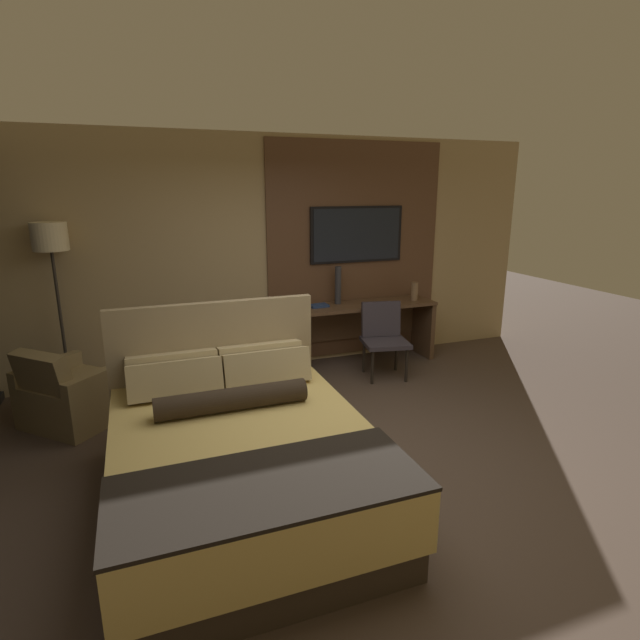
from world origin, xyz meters
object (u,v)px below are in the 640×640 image
object	(u,v)px
armchair_by_window	(72,396)
vase_tall	(338,285)
bed	(240,454)
desk_chair	(383,333)
floor_lamp	(52,252)
book	(319,306)
tv	(357,234)
desk	(362,322)
vase_short	(414,291)

from	to	relation	value
armchair_by_window	vase_tall	size ratio (longest dim) A/B	2.27
bed	armchair_by_window	xyz separation A→B (m)	(-1.25, 1.78, -0.09)
desk_chair	floor_lamp	xyz separation A→B (m)	(-3.46, 0.55, 1.05)
desk_chair	book	size ratio (longest dim) A/B	3.77
bed	book	world-z (taller)	bed
tv	desk_chair	size ratio (longest dim) A/B	1.43
desk	vase_tall	world-z (taller)	vase_tall
desk	armchair_by_window	world-z (taller)	armchair_by_window
desk_chair	vase_tall	bearing A→B (deg)	130.90
desk	desk_chair	bearing A→B (deg)	-86.41
armchair_by_window	floor_lamp	world-z (taller)	floor_lamp
vase_short	book	world-z (taller)	vase_short
tv	floor_lamp	xyz separation A→B (m)	(-3.43, -0.18, -0.05)
desk	book	world-z (taller)	book
desk	floor_lamp	distance (m)	3.58
bed	vase_short	xyz separation A→B (m)	(2.78, 2.34, 0.53)
floor_lamp	desk_chair	bearing A→B (deg)	-9.07
bed	desk	bearing A→B (deg)	49.27
desk_chair	book	distance (m)	0.85
bed	tv	xyz separation A→B (m)	(2.08, 2.63, 1.25)
desk_chair	floor_lamp	distance (m)	3.66
desk	vase_tall	size ratio (longest dim) A/B	3.87
vase_tall	bed	bearing A→B (deg)	-125.39
desk	vase_tall	distance (m)	0.58
vase_tall	vase_short	world-z (taller)	vase_tall
desk	armchair_by_window	distance (m)	3.40
desk	book	xyz separation A→B (m)	(-0.59, -0.00, 0.26)
armchair_by_window	vase_tall	xyz separation A→B (m)	(3.02, 0.72, 0.74)
vase_tall	vase_short	xyz separation A→B (m)	(1.00, -0.16, -0.12)
floor_lamp	vase_short	world-z (taller)	floor_lamp
tv	floor_lamp	distance (m)	3.43
desk	armchair_by_window	size ratio (longest dim) A/B	1.71
bed	vase_tall	bearing A→B (deg)	54.61
vase_tall	tv	bearing A→B (deg)	23.91
desk	desk_chair	distance (m)	0.52
desk_chair	vase_short	bearing A→B (deg)	44.50
floor_lamp	vase_short	distance (m)	4.18
armchair_by_window	book	distance (m)	2.86
bed	desk_chair	bearing A→B (deg)	41.97
floor_lamp	bed	bearing A→B (deg)	-61.25
bed	tv	size ratio (longest dim) A/B	1.77
armchair_by_window	floor_lamp	distance (m)	1.47
floor_lamp	vase_tall	size ratio (longest dim) A/B	3.94
desk	tv	distance (m)	1.11
desk	desk_chair	world-z (taller)	desk_chair
tv	bed	bearing A→B (deg)	-128.32
desk	desk_chair	xyz separation A→B (m)	(0.03, -0.52, -0.01)
armchair_by_window	vase_tall	world-z (taller)	vase_tall
tv	armchair_by_window	size ratio (longest dim) A/B	1.16
bed	desk	world-z (taller)	bed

